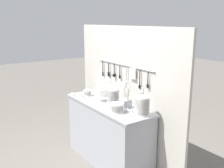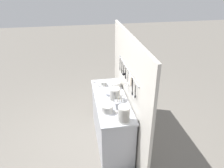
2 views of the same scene
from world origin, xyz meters
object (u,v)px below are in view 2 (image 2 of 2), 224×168
object	(u,v)px
cup_edge_near	(119,95)
cup_edge_far	(94,82)
cup_by_caddy	(99,85)
bowl_stack_nested_right	(104,83)
cup_back_left	(119,114)
bowl_stack_short_front	(107,109)
bowl_stack_back_corner	(124,114)
steel_mixing_bowl	(109,94)
cutlery_caddy	(119,104)
cup_mid_row	(116,112)
bowl_stack_tall_left	(115,94)
plate_stack	(115,84)

from	to	relation	value
cup_edge_near	cup_edge_far	bearing A→B (deg)	-148.00
cup_edge_near	cup_by_caddy	bearing A→B (deg)	-144.59
cup_edge_near	bowl_stack_nested_right	bearing A→B (deg)	-155.34
cup_back_left	bowl_stack_short_front	bearing A→B (deg)	-120.37
bowl_stack_short_front	bowl_stack_back_corner	size ratio (longest dim) A/B	0.66
steel_mixing_bowl	cutlery_caddy	distance (m)	0.42
bowl_stack_nested_right	bowl_stack_back_corner	world-z (taller)	bowl_stack_back_corner
cutlery_caddy	cup_back_left	bearing A→B (deg)	-11.97
steel_mixing_bowl	cup_mid_row	world-z (taller)	steel_mixing_bowl
bowl_stack_short_front	bowl_stack_tall_left	size ratio (longest dim) A/B	0.76
bowl_stack_nested_right	cup_edge_far	distance (m)	0.24
cup_by_caddy	cup_back_left	size ratio (longest dim) A/B	1.00
steel_mixing_bowl	cutlery_caddy	xyz separation A→B (m)	(0.40, 0.09, 0.04)
cup_by_caddy	cup_edge_near	bearing A→B (deg)	35.41
bowl_stack_nested_right	bowl_stack_tall_left	distance (m)	0.55
bowl_stack_nested_right	cup_by_caddy	size ratio (longest dim) A/B	2.72
bowl_stack_tall_left	cup_edge_far	distance (m)	0.76
plate_stack	cup_back_left	bearing A→B (deg)	-6.18
plate_stack	cup_back_left	world-z (taller)	plate_stack
cup_by_caddy	bowl_stack_back_corner	bearing A→B (deg)	11.30
plate_stack	cup_mid_row	world-z (taller)	plate_stack
cup_edge_near	cup_back_left	world-z (taller)	same
bowl_stack_back_corner	cup_back_left	distance (m)	0.20
cup_edge_far	cup_back_left	world-z (taller)	same
plate_stack	cup_edge_far	distance (m)	0.44
cup_edge_near	cup_back_left	size ratio (longest dim) A/B	1.00
cup_by_caddy	cup_edge_far	bearing A→B (deg)	-157.14
steel_mixing_bowl	plate_stack	bearing A→B (deg)	153.49
bowl_stack_short_front	cup_by_caddy	bearing A→B (deg)	-177.83
bowl_stack_nested_right	cup_edge_near	bearing A→B (deg)	24.66
bowl_stack_back_corner	plate_stack	size ratio (longest dim) A/B	1.09
bowl_stack_nested_right	cup_edge_far	world-z (taller)	bowl_stack_nested_right
steel_mixing_bowl	cup_edge_far	bearing A→B (deg)	-157.91
steel_mixing_bowl	cup_edge_far	distance (m)	0.58
steel_mixing_bowl	bowl_stack_short_front	bearing A→B (deg)	-12.36
bowl_stack_nested_right	bowl_stack_short_front	distance (m)	0.87
bowl_stack_nested_right	cup_mid_row	world-z (taller)	bowl_stack_nested_right
bowl_stack_short_front	cup_back_left	bearing A→B (deg)	59.63
cutlery_caddy	cup_by_caddy	distance (m)	0.80
cup_mid_row	cup_by_caddy	world-z (taller)	same
plate_stack	steel_mixing_bowl	xyz separation A→B (m)	(0.30, -0.15, -0.03)
cutlery_caddy	bowl_stack_back_corner	bearing A→B (deg)	-1.53
cup_edge_far	bowl_stack_back_corner	bearing A→B (deg)	12.98
cup_back_left	cup_edge_near	bearing A→B (deg)	168.48
bowl_stack_back_corner	steel_mixing_bowl	xyz separation A→B (m)	(-0.76, -0.08, -0.10)
cup_mid_row	cup_edge_far	distance (m)	1.10
bowl_stack_back_corner	cup_edge_near	world-z (taller)	bowl_stack_back_corner
cup_mid_row	cup_back_left	distance (m)	0.06
plate_stack	cup_by_caddy	bearing A→B (deg)	-101.59
bowl_stack_back_corner	bowl_stack_short_front	bearing A→B (deg)	-144.11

